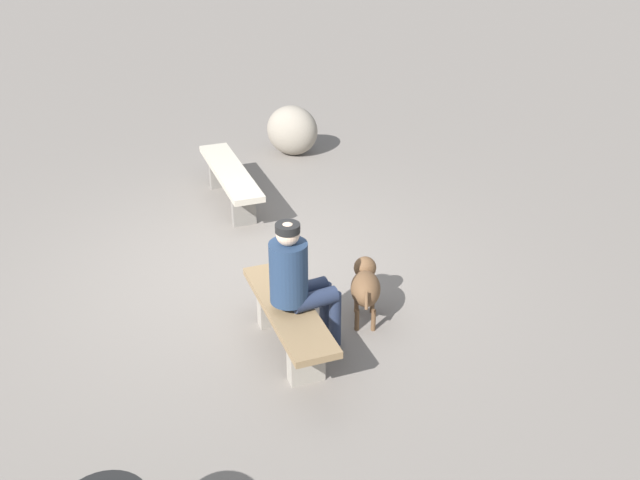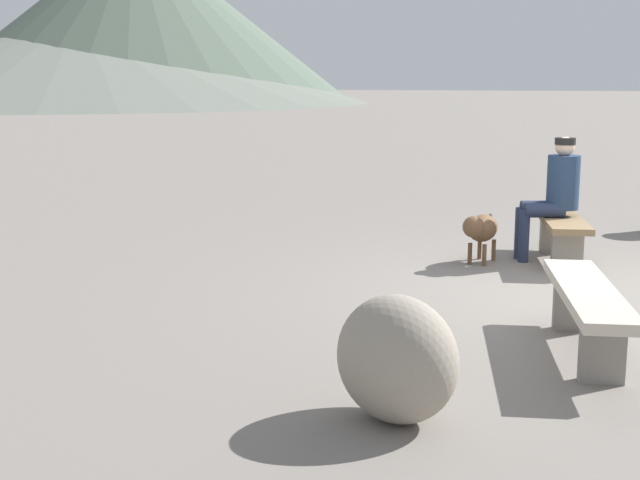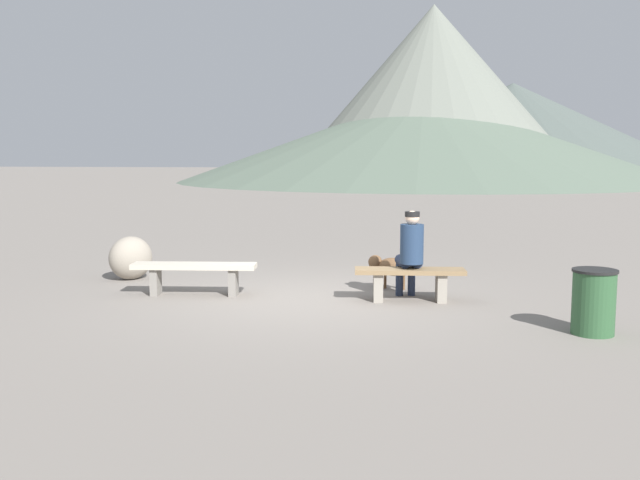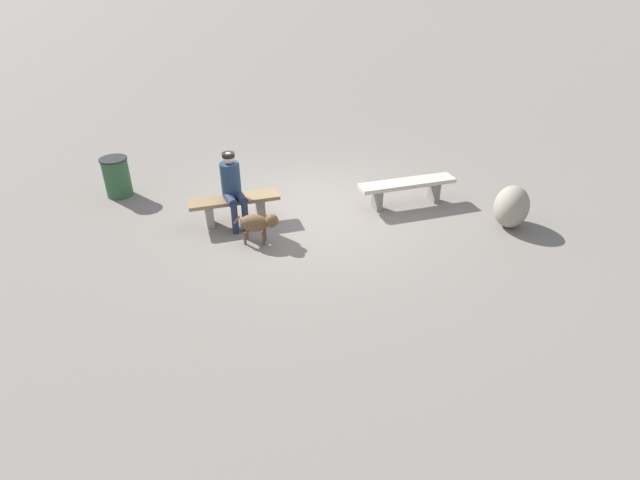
# 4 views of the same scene
# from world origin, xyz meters

# --- Properties ---
(ground) EXTENTS (210.00, 210.00, 0.06)m
(ground) POSITION_xyz_m (0.00, 0.00, -0.03)
(ground) COLOR gray
(bench_left) EXTENTS (1.86, 0.58, 0.47)m
(bench_left) POSITION_xyz_m (-1.75, 0.06, 0.36)
(bench_left) COLOR gray
(bench_left) RESTS_ON ground
(bench_right) EXTENTS (1.59, 0.58, 0.47)m
(bench_right) POSITION_xyz_m (1.41, 0.16, 0.33)
(bench_right) COLOR gray
(bench_right) RESTS_ON ground
(seated_person) EXTENTS (0.42, 0.63, 1.29)m
(seated_person) POSITION_xyz_m (1.41, 0.24, 0.74)
(seated_person) COLOR navy
(seated_person) RESTS_ON ground
(dog) EXTENTS (0.71, 0.39, 0.52)m
(dog) POSITION_xyz_m (1.06, 0.96, 0.36)
(dog) COLOR brown
(dog) RESTS_ON ground
(boulder) EXTENTS (0.90, 0.95, 0.72)m
(boulder) POSITION_xyz_m (-3.24, 1.15, 0.36)
(boulder) COLOR gray
(boulder) RESTS_ON ground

